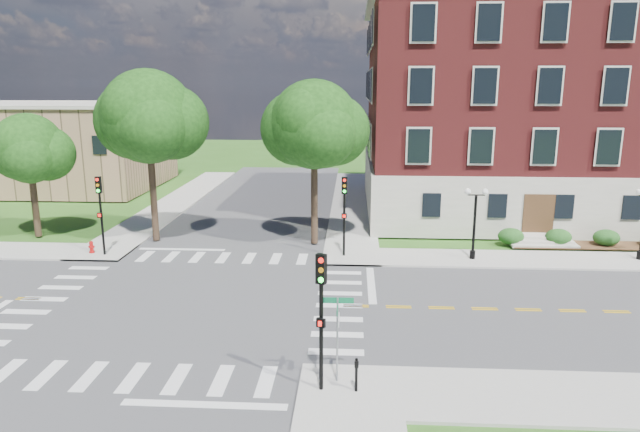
# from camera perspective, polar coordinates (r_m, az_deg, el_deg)

# --- Properties ---
(ground) EXTENTS (160.00, 160.00, 0.00)m
(ground) POSITION_cam_1_polar(r_m,az_deg,el_deg) (28.41, -12.91, -8.44)
(ground) COLOR #2D5B19
(ground) RESTS_ON ground
(road_ew) EXTENTS (90.00, 12.00, 0.01)m
(road_ew) POSITION_cam_1_polar(r_m,az_deg,el_deg) (28.41, -12.91, -8.43)
(road_ew) COLOR #3D3D3F
(road_ew) RESTS_ON ground
(road_ns) EXTENTS (12.00, 90.00, 0.01)m
(road_ns) POSITION_cam_1_polar(r_m,az_deg,el_deg) (28.41, -12.91, -8.43)
(road_ns) COLOR #3D3D3F
(road_ns) RESTS_ON ground
(sidewalk_ne) EXTENTS (34.00, 34.00, 0.12)m
(sidewalk_ne) POSITION_cam_1_polar(r_m,az_deg,el_deg) (42.64, 13.52, -1.11)
(sidewalk_ne) COLOR #9E9B93
(sidewalk_ne) RESTS_ON ground
(sidewalk_nw) EXTENTS (34.00, 34.00, 0.12)m
(sidewalk_nw) POSITION_cam_1_polar(r_m,az_deg,el_deg) (47.92, -25.64, -0.50)
(sidewalk_nw) COLOR #9E9B93
(sidewalk_nw) RESTS_ON ground
(crosswalk_east) EXTENTS (2.20, 10.20, 0.02)m
(crosswalk_east) POSITION_cam_1_polar(r_m,az_deg,el_deg) (27.33, 1.93, -8.98)
(crosswalk_east) COLOR silver
(crosswalk_east) RESTS_ON ground
(stop_bar_east) EXTENTS (0.40, 5.50, 0.00)m
(stop_bar_east) POSITION_cam_1_polar(r_m,az_deg,el_deg) (30.14, 5.14, -6.87)
(stop_bar_east) COLOR silver
(stop_bar_east) RESTS_ON ground
(main_building) EXTENTS (30.60, 22.40, 16.50)m
(main_building) POSITION_cam_1_polar(r_m,az_deg,el_deg) (50.05, 22.62, 9.92)
(main_building) COLOR #AAA696
(main_building) RESTS_ON ground
(secondary_building) EXTENTS (20.40, 15.40, 8.30)m
(secondary_building) POSITION_cam_1_polar(r_m,az_deg,el_deg) (63.10, -24.99, 6.45)
(secondary_building) COLOR #90734F
(secondary_building) RESTS_ON ground
(tree_b) EXTENTS (4.56, 4.56, 8.29)m
(tree_b) POSITION_cam_1_polar(r_m,az_deg,el_deg) (42.38, -27.13, 6.03)
(tree_b) COLOR black
(tree_b) RESTS_ON ground
(tree_c) EXTENTS (5.98, 5.98, 11.10)m
(tree_c) POSITION_cam_1_polar(r_m,az_deg,el_deg) (38.25, -16.81, 9.47)
(tree_c) COLOR black
(tree_c) RESTS_ON ground
(tree_d) EXTENTS (5.59, 5.59, 10.46)m
(tree_d) POSITION_cam_1_polar(r_m,az_deg,el_deg) (35.93, -0.59, 9.10)
(tree_d) COLOR black
(tree_d) RESTS_ON ground
(traffic_signal_se) EXTENTS (0.38, 0.46, 4.80)m
(traffic_signal_se) POSITION_cam_1_polar(r_m,az_deg,el_deg) (18.95, 0.12, -8.87)
(traffic_signal_se) COLOR black
(traffic_signal_se) RESTS_ON ground
(traffic_signal_ne) EXTENTS (0.34, 0.38, 4.80)m
(traffic_signal_ne) POSITION_cam_1_polar(r_m,az_deg,el_deg) (33.82, 2.45, 1.01)
(traffic_signal_ne) COLOR black
(traffic_signal_ne) RESTS_ON ground
(traffic_signal_nw) EXTENTS (0.33, 0.36, 4.80)m
(traffic_signal_nw) POSITION_cam_1_polar(r_m,az_deg,el_deg) (36.44, -21.12, 1.01)
(traffic_signal_nw) COLOR black
(traffic_signal_nw) RESTS_ON ground
(twin_lamp_west) EXTENTS (1.36, 0.36, 4.23)m
(twin_lamp_west) POSITION_cam_1_polar(r_m,az_deg,el_deg) (34.54, 15.21, -0.32)
(twin_lamp_west) COLOR black
(twin_lamp_west) RESTS_ON ground
(street_sign_pole) EXTENTS (1.10, 1.10, 3.10)m
(street_sign_pole) POSITION_cam_1_polar(r_m,az_deg,el_deg) (19.81, 1.78, -10.62)
(street_sign_pole) COLOR gray
(street_sign_pole) RESTS_ON ground
(push_button_post) EXTENTS (0.14, 0.21, 1.20)m
(push_button_post) POSITION_cam_1_polar(r_m,az_deg,el_deg) (19.88, 3.66, -15.41)
(push_button_post) COLOR black
(push_button_post) RESTS_ON ground
(fire_hydrant) EXTENTS (0.35, 0.35, 0.75)m
(fire_hydrant) POSITION_cam_1_polar(r_m,az_deg,el_deg) (37.73, -21.89, -2.92)
(fire_hydrant) COLOR #AA0D0D
(fire_hydrant) RESTS_ON ground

